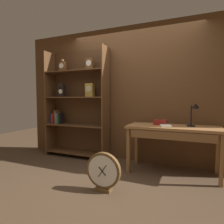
% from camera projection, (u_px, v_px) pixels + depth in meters
% --- Properties ---
extents(ground_plane, '(10.00, 10.00, 0.00)m').
position_uv_depth(ground_plane, '(106.00, 186.00, 2.65)').
color(ground_plane, '#4C3826').
extents(back_wood_panel, '(4.80, 0.05, 2.60)m').
position_uv_depth(back_wood_panel, '(133.00, 94.00, 3.70)').
color(back_wood_panel, brown).
rests_on(back_wood_panel, ground).
extents(bookshelf, '(1.36, 0.35, 2.21)m').
position_uv_depth(bookshelf, '(76.00, 105.00, 3.99)').
color(bookshelf, brown).
rests_on(bookshelf, ground).
extents(workbench, '(1.43, 0.59, 0.77)m').
position_uv_depth(workbench, '(173.00, 132.00, 3.04)').
color(workbench, '#9E6B3D').
rests_on(workbench, ground).
extents(desk_lamp, '(0.18, 0.18, 0.39)m').
position_uv_depth(desk_lamp, '(194.00, 113.00, 2.97)').
color(desk_lamp, black).
rests_on(desk_lamp, workbench).
extents(toolbox_small, '(0.20, 0.13, 0.08)m').
position_uv_depth(toolbox_small, '(160.00, 122.00, 3.20)').
color(toolbox_small, maroon).
rests_on(toolbox_small, workbench).
extents(open_repair_manual, '(0.21, 0.25, 0.02)m').
position_uv_depth(open_repair_manual, '(166.00, 126.00, 3.00)').
color(open_repair_manual, silver).
rests_on(open_repair_manual, workbench).
extents(round_clock_large, '(0.47, 0.11, 0.51)m').
position_uv_depth(round_clock_large, '(103.00, 171.00, 2.49)').
color(round_clock_large, brown).
rests_on(round_clock_large, ground).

